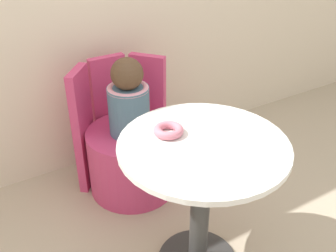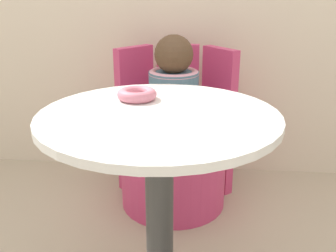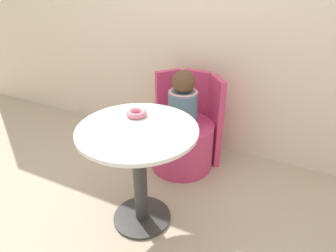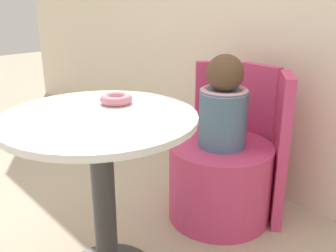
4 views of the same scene
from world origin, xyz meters
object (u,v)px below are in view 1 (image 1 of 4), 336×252
Objects in this scene: tub_chair at (132,160)px; donut at (169,130)px; round_table at (202,180)px; child_figure at (128,100)px.

donut is at bearing -97.72° from tub_chair.
round_table is 0.77m from tub_chair.
round_table is 0.71m from child_figure.
tub_chair is at bearing 82.28° from donut.
donut is (-0.09, 0.14, 0.21)m from round_table.
tub_chair is (-0.01, 0.70, -0.32)m from round_table.
child_figure is at bearing 82.28° from donut.
donut is at bearing -97.72° from child_figure.
child_figure is at bearing -93.58° from tub_chair.
tub_chair is 1.16× the size of child_figure.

